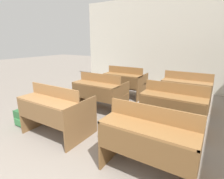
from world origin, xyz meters
The scene contains 8 objects.
wall_back centered at (0.00, 5.73, 1.53)m, with size 6.62×0.06×3.06m.
bench_front_left centered at (-0.80, 1.52, 0.46)m, with size 1.12×0.78×0.89m.
bench_front_right centered at (0.93, 1.50, 0.46)m, with size 1.12×0.78×0.89m.
bench_second_left centered at (-0.80, 2.85, 0.46)m, with size 1.12×0.78×0.89m.
bench_second_right centered at (0.91, 2.82, 0.46)m, with size 1.12×0.78×0.89m.
bench_third_left centered at (-0.81, 4.15, 0.46)m, with size 1.12×0.78×0.89m.
bench_third_right centered at (0.91, 4.15, 0.46)m, with size 1.12×0.78×0.89m.
schoolbag centered at (-1.64, 1.41, 0.15)m, with size 0.32×0.27×0.31m.
Camera 1 is at (1.52, -0.39, 1.63)m, focal length 28.00 mm.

